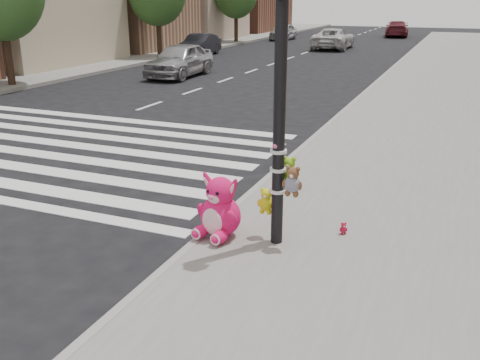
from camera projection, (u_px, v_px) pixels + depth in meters
The scene contains 13 objects.
ground at pixel (37, 274), 6.81m from camera, with size 120.00×120.00×0.00m, color black.
sidewalk_near at pixel (468, 131), 13.70m from camera, with size 7.00×80.00×0.14m, color slate.
sidewalk_far at pixel (105, 59), 29.13m from camera, with size 6.00×80.00×0.14m, color slate.
curb_edge at pixel (335, 120), 14.95m from camera, with size 0.12×80.00×0.15m, color gray.
crosswalk at pixel (45, 141), 12.97m from camera, with size 11.00×6.00×0.01m, color silver, non-canonical shape.
signal_pole at pixel (281, 126), 6.86m from camera, with size 0.69×0.50×4.00m.
pink_bunny at pixel (219, 211), 7.45m from camera, with size 0.67×0.76×0.92m.
red_teddy at pixel (343, 228), 7.60m from camera, with size 0.12×0.08×0.18m, color #BB1232, non-canonical shape.
car_silver_far at pixel (180, 60), 23.12m from camera, with size 1.70×4.22×1.44m, color #A2A2A7.
car_dark_far at pixel (200, 45), 31.29m from camera, with size 1.32×3.78×1.25m, color black.
car_white_near at pixel (333, 39), 35.13m from camera, with size 2.21×4.79×1.33m, color silver.
car_maroon_near at pixel (397, 29), 45.59m from camera, with size 1.86×4.58×1.33m, color maroon.
car_silver_deep at pixel (283, 32), 42.37m from camera, with size 1.50×3.73×1.27m, color #BABABF.
Camera 1 is at (4.70, -4.59, 3.36)m, focal length 40.00 mm.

